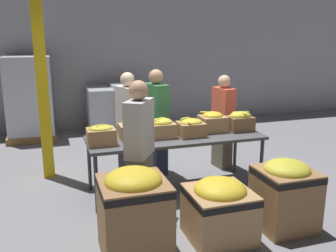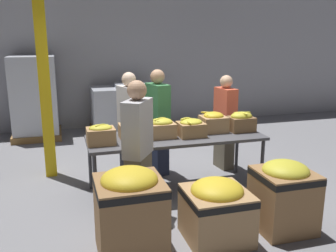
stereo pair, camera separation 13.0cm
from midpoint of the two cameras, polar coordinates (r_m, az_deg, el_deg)
The scene contains 20 objects.
ground_plane at distance 5.38m, azimuth 0.34°, elevation -9.68°, with size 30.00×30.00×0.00m, color gray.
wall_back at distance 8.88m, azimuth -8.00°, elevation 12.78°, with size 16.00×0.08×4.00m.
sorting_table at distance 5.13m, azimuth 0.35°, elevation -2.06°, with size 2.39×0.89×0.79m.
banana_box_0 at distance 4.77m, azimuth -10.92°, elevation -1.32°, with size 0.35×0.29×0.27m.
banana_box_1 at distance 4.99m, azimuth -6.17°, elevation -0.46°, with size 0.36×0.30×0.26m.
banana_box_2 at distance 5.02m, azimuth -1.77°, elevation -0.23°, with size 0.35×0.31×0.28m.
banana_box_3 at distance 5.08m, azimuth 2.76°, elevation -0.19°, with size 0.35×0.34×0.26m.
banana_box_4 at distance 5.35m, azimuth 6.12°, elevation 0.68°, with size 0.35×0.32×0.29m.
banana_box_5 at distance 5.45m, azimuth 10.28°, elevation 0.79°, with size 0.35×0.29×0.29m.
volunteer_0 at distance 6.11m, azimuth 7.75°, elevation 0.55°, with size 0.25×0.43×1.52m.
volunteer_1 at distance 5.73m, azimuth -6.67°, elevation 0.11°, with size 0.34×0.47×1.60m.
volunteer_2 at distance 5.77m, azimuth -2.42°, elevation 0.47°, with size 0.31×0.48×1.64m.
volunteer_3 at distance 4.34m, azimuth -5.20°, elevation -4.01°, with size 0.43×0.49×1.65m.
donation_bin_0 at distance 3.78m, azimuth -6.21°, elevation -12.56°, with size 0.66×0.66×0.90m.
donation_bin_1 at distance 4.09m, azimuth 6.90°, elevation -12.28°, with size 0.66×0.66×0.68m.
donation_bin_2 at distance 4.43m, azimuth 16.61°, elevation -9.65°, with size 0.60×0.60×0.80m.
support_pillar at distance 5.78m, azimuth -19.67°, elevation 11.60°, with size 0.16×0.16×4.00m.
pallet_stack_0 at distance 8.34m, azimuth -9.33°, elevation 2.25°, with size 1.01×1.01×1.01m.
pallet_stack_1 at distance 8.27m, azimuth -20.78°, elevation 3.91°, with size 0.98×0.98×1.72m.
pallet_stack_2 at distance 8.30m, azimuth -5.90°, elevation 2.57°, with size 0.95×0.95×1.09m.
Camera 1 is at (-1.59, -4.67, 2.15)m, focal length 40.00 mm.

